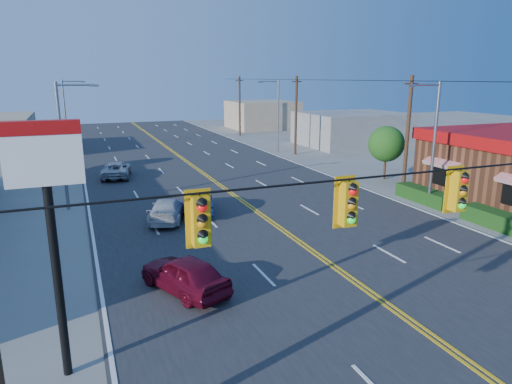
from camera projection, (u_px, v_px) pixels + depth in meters
name	position (u px, v px, depth m)	size (l,w,h in m)	color
ground	(470.00, 366.00, 13.43)	(160.00, 160.00, 0.00)	gray
road	(240.00, 200.00, 31.44)	(20.00, 120.00, 0.06)	#2D2D30
signal_span	(487.00, 207.00, 12.19)	(24.32, 0.34, 9.00)	#47301E
pizza_hut_sign	(48.00, 199.00, 11.82)	(1.90, 0.30, 6.85)	black
streetlight_se	(432.00, 138.00, 28.81)	(2.55, 0.25, 8.00)	gray
streetlight_ne	(276.00, 112.00, 50.43)	(2.55, 0.25, 8.00)	gray
streetlight_sw	(65.00, 139.00, 28.27)	(2.55, 0.25, 8.00)	gray
streetlight_nw	(67.00, 111.00, 51.69)	(2.55, 0.25, 8.00)	gray
utility_pole_near	(407.00, 135.00, 33.00)	(0.28, 0.28, 8.40)	#47301E
utility_pole_mid	(296.00, 116.00, 49.21)	(0.28, 0.28, 8.40)	#47301E
utility_pole_far	(240.00, 106.00, 65.42)	(0.28, 0.28, 8.40)	#47301E
tree_kfc_rear	(386.00, 144.00, 37.37)	(2.94, 2.94, 4.41)	#47301E
tree_west	(40.00, 143.00, 38.71)	(2.80, 2.80, 4.20)	#47301E
bld_east_mid	(352.00, 129.00, 56.87)	(12.00, 10.00, 4.00)	gray
bld_east_far	(262.00, 115.00, 75.56)	(10.00, 10.00, 4.40)	tan
car_magenta	(185.00, 275.00, 17.84)	(1.71, 4.25, 1.45)	maroon
car_blue	(198.00, 202.00, 28.28)	(1.55, 4.46, 1.47)	navy
car_white	(167.00, 210.00, 26.77)	(1.83, 4.49, 1.30)	#BCBCBC
car_silver	(116.00, 170.00, 38.26)	(2.20, 4.77, 1.32)	#B0B1B6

